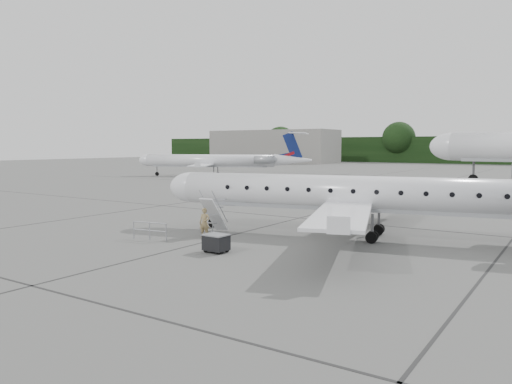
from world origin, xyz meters
The scene contains 8 objects.
ground centered at (0.00, 0.00, 0.00)m, with size 320.00×320.00×0.00m, color #565654.
terminal_building centered at (-70.00, 110.00, 5.00)m, with size 40.00×14.00×10.00m, color gray.
main_regional_jet centered at (1.41, 2.78, 3.57)m, with size 27.81×20.02×7.13m, color white, non-canonical shape.
airstair centered at (-6.23, -0.98, 1.12)m, with size 0.85×2.13×2.23m, color white, non-canonical shape.
passenger centered at (-5.98, -2.17, 0.86)m, with size 0.63×0.41×1.72m, color #917B4F.
safety_railing centered at (-8.05, -4.50, 0.50)m, with size 2.20×0.08×1.00m, color #93969B, non-canonical shape.
baggage_cart centered at (-2.94, -4.98, 0.49)m, with size 1.13×0.91×0.98m, color black, non-canonical shape.
bg_regional_left centered at (-41.59, 42.73, 3.76)m, with size 28.64×20.62×7.51m, color white, non-canonical shape.
Camera 1 is at (12.19, -24.29, 5.31)m, focal length 35.00 mm.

